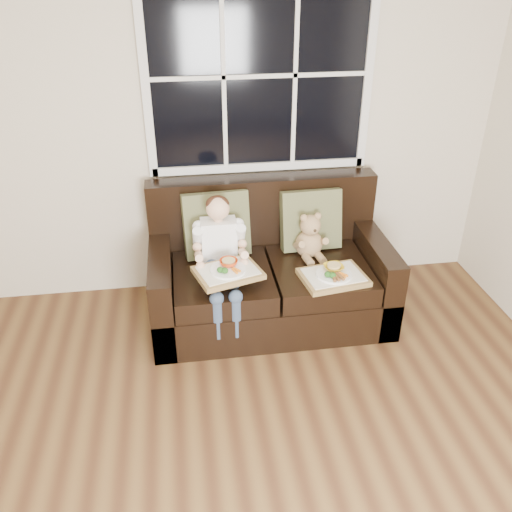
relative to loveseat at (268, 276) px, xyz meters
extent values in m
cube|color=beige|center=(-0.47, 0.48, 1.04)|extent=(4.50, 0.02, 2.70)
cube|color=black|center=(0.00, 0.47, 1.34)|extent=(1.50, 0.02, 1.25)
cube|color=silver|center=(0.00, 0.45, 0.69)|extent=(1.58, 0.04, 0.06)
cube|color=silver|center=(-0.78, 0.45, 1.34)|extent=(0.06, 0.04, 1.37)
cube|color=silver|center=(0.78, 0.45, 1.34)|extent=(0.06, 0.04, 1.37)
cube|color=silver|center=(0.00, 0.45, 1.34)|extent=(1.50, 0.03, 0.03)
cube|color=black|center=(0.00, -0.07, -0.16)|extent=(1.70, 0.90, 0.30)
cube|color=black|center=(-0.78, -0.07, -0.01)|extent=(0.15, 0.90, 0.60)
cube|color=black|center=(0.77, -0.07, -0.01)|extent=(0.15, 0.90, 0.60)
cube|color=black|center=(0.00, 0.31, 0.32)|extent=(1.70, 0.18, 0.66)
cube|color=black|center=(-0.35, -0.15, 0.07)|extent=(0.68, 0.72, 0.15)
cube|color=black|center=(0.35, -0.15, 0.07)|extent=(0.68, 0.72, 0.15)
cube|color=brown|center=(-0.36, 0.15, 0.38)|extent=(0.49, 0.26, 0.49)
cube|color=brown|center=(0.34, 0.15, 0.36)|extent=(0.45, 0.22, 0.46)
cube|color=white|center=(-0.36, -0.02, 0.32)|extent=(0.24, 0.15, 0.34)
sphere|color=#ECB790|center=(-0.36, -0.03, 0.58)|extent=(0.16, 0.16, 0.16)
ellipsoid|color=#3C2013|center=(-0.36, -0.01, 0.61)|extent=(0.16, 0.16, 0.11)
cylinder|color=#34445B|center=(-0.42, -0.21, 0.18)|extent=(0.09, 0.30, 0.09)
cylinder|color=#34445B|center=(-0.30, -0.21, 0.18)|extent=(0.09, 0.30, 0.09)
cylinder|color=#34445B|center=(-0.42, -0.48, 0.00)|extent=(0.08, 0.08, 0.28)
cylinder|color=#34445B|center=(-0.30, -0.48, 0.00)|extent=(0.08, 0.08, 0.28)
cylinder|color=#ECB790|center=(-0.50, -0.13, 0.36)|extent=(0.06, 0.30, 0.24)
cylinder|color=#ECB790|center=(-0.21, -0.13, 0.36)|extent=(0.06, 0.30, 0.24)
ellipsoid|color=tan|center=(0.30, 0.02, 0.23)|extent=(0.22, 0.20, 0.21)
sphere|color=tan|center=(0.30, 0.01, 0.39)|extent=(0.17, 0.17, 0.15)
sphere|color=tan|center=(0.25, 0.01, 0.45)|extent=(0.05, 0.05, 0.05)
sphere|color=tan|center=(0.35, 0.01, 0.45)|extent=(0.05, 0.05, 0.05)
sphere|color=tan|center=(0.30, -0.05, 0.38)|extent=(0.06, 0.06, 0.06)
sphere|color=black|center=(0.30, -0.07, 0.39)|extent=(0.02, 0.02, 0.02)
cylinder|color=tan|center=(0.25, -0.09, 0.17)|extent=(0.07, 0.12, 0.06)
cylinder|color=tan|center=(0.35, -0.09, 0.17)|extent=(0.07, 0.12, 0.06)
cube|color=#A38349|center=(-0.33, -0.33, 0.25)|extent=(0.49, 0.42, 0.03)
cube|color=silver|center=(-0.33, -0.33, 0.27)|extent=(0.43, 0.36, 0.01)
cylinder|color=white|center=(-0.33, -0.34, 0.28)|extent=(0.24, 0.24, 0.01)
imported|color=#DF4312|center=(-0.32, -0.29, 0.31)|extent=(0.15, 0.15, 0.04)
cylinder|color=#EAC980|center=(-0.32, -0.29, 0.31)|extent=(0.09, 0.09, 0.02)
ellipsoid|color=#306921|center=(-0.38, -0.38, 0.31)|extent=(0.04, 0.04, 0.04)
ellipsoid|color=#306921|center=(-0.35, -0.39, 0.31)|extent=(0.04, 0.04, 0.04)
cylinder|color=orange|center=(-0.28, -0.38, 0.30)|extent=(0.05, 0.06, 0.02)
cube|color=#A38349|center=(0.39, -0.34, 0.16)|extent=(0.47, 0.39, 0.04)
cube|color=silver|center=(0.39, -0.34, 0.18)|extent=(0.41, 0.33, 0.01)
cylinder|color=white|center=(0.39, -0.35, 0.19)|extent=(0.24, 0.24, 0.02)
imported|color=yellow|center=(0.40, -0.30, 0.21)|extent=(0.15, 0.15, 0.03)
cylinder|color=#EAC980|center=(0.40, -0.30, 0.22)|extent=(0.09, 0.09, 0.02)
ellipsoid|color=#306921|center=(0.33, -0.39, 0.22)|extent=(0.04, 0.04, 0.04)
ellipsoid|color=#306921|center=(0.36, -0.40, 0.22)|extent=(0.04, 0.04, 0.04)
cylinder|color=orange|center=(0.43, -0.39, 0.21)|extent=(0.05, 0.07, 0.02)
cylinder|color=brown|center=(0.39, -0.41, 0.21)|extent=(0.03, 0.09, 0.02)
camera|label=1|loc=(-0.59, -3.36, 2.10)|focal=38.00mm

